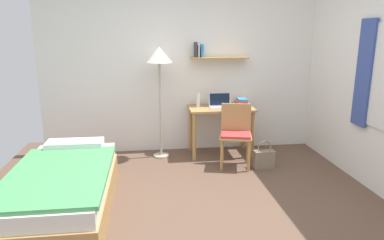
# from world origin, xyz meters

# --- Properties ---
(ground_plane) EXTENTS (5.28, 5.28, 0.00)m
(ground_plane) POSITION_xyz_m (0.00, 0.00, 0.00)
(ground_plane) COLOR brown
(wall_back) EXTENTS (4.40, 0.27, 2.60)m
(wall_back) POSITION_xyz_m (0.00, 2.02, 1.30)
(wall_back) COLOR white
(wall_back) RESTS_ON ground_plane
(bed) EXTENTS (0.98, 1.89, 0.54)m
(bed) POSITION_xyz_m (-1.51, 0.15, 0.24)
(bed) COLOR #B2844C
(bed) RESTS_ON ground_plane
(desk) EXTENTS (0.97, 0.56, 0.73)m
(desk) POSITION_xyz_m (0.48, 1.70, 0.59)
(desk) COLOR #B2844C
(desk) RESTS_ON ground_plane
(desk_chair) EXTENTS (0.51, 0.49, 0.86)m
(desk_chair) POSITION_xyz_m (0.59, 1.20, 0.49)
(desk_chair) COLOR #B2844C
(desk_chair) RESTS_ON ground_plane
(standing_lamp) EXTENTS (0.37, 0.37, 1.63)m
(standing_lamp) POSITION_xyz_m (-0.43, 1.69, 1.42)
(standing_lamp) COLOR #B2A893
(standing_lamp) RESTS_ON ground_plane
(laptop) EXTENTS (0.34, 0.23, 0.22)m
(laptop) POSITION_xyz_m (0.47, 1.71, 0.79)
(laptop) COLOR #B7BABF
(laptop) RESTS_ON desk
(water_bottle) EXTENTS (0.06, 0.06, 0.21)m
(water_bottle) POSITION_xyz_m (0.15, 1.77, 0.84)
(water_bottle) COLOR silver
(water_bottle) RESTS_ON desk
(book_stack) EXTENTS (0.18, 0.26, 0.11)m
(book_stack) POSITION_xyz_m (0.82, 1.76, 0.79)
(book_stack) COLOR gold
(book_stack) RESTS_ON desk
(handbag) EXTENTS (0.28, 0.13, 0.39)m
(handbag) POSITION_xyz_m (0.96, 1.04, 0.13)
(handbag) COLOR gray
(handbag) RESTS_ON ground_plane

